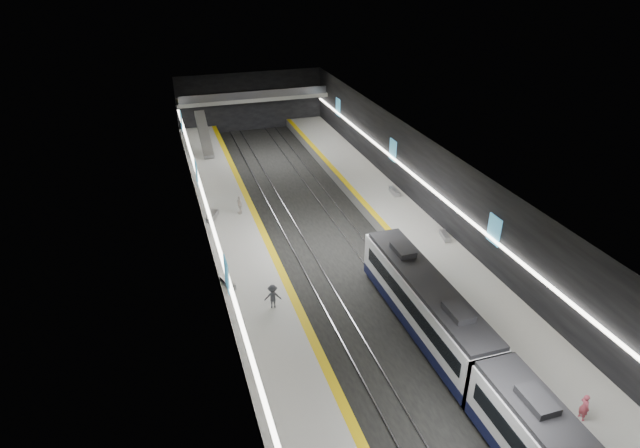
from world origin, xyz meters
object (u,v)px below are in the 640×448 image
object	(u,v)px
bench_right_near	(445,236)
escalator	(204,134)
train	(488,379)
bench_right_far	(394,191)
passenger_right_a	(584,407)
bench_left_far	(213,216)
passenger_left_b	(273,297)
bench_left_near	(228,283)
passenger_left_a	(240,205)

from	to	relation	value
bench_right_near	escalator	bearing A→B (deg)	132.45
train	escalator	xyz separation A→B (m)	(-10.00, 45.17, 0.70)
bench_right_far	passenger_right_a	size ratio (longest dim) A/B	1.16
bench_left_far	passenger_left_b	bearing A→B (deg)	-57.79
bench_right_near	passenger_left_b	world-z (taller)	passenger_left_b
escalator	passenger_right_a	bearing A→B (deg)	-73.91
escalator	passenger_right_a	size ratio (longest dim) A/B	4.87
escalator	passenger_left_b	distance (m)	33.72
escalator	passenger_left_b	world-z (taller)	escalator
bench_left_far	passenger_left_b	size ratio (longest dim) A/B	1.13
bench_left_near	bench_left_far	distance (m)	11.14
bench_right_far	passenger_left_a	xyz separation A→B (m)	(-15.55, 0.27, 0.66)
bench_right_near	passenger_left_a	bearing A→B (deg)	159.92
passenger_left_b	bench_left_near	bearing A→B (deg)	-44.81
escalator	bench_left_far	world-z (taller)	escalator
bench_left_far	passenger_left_a	bearing A→B (deg)	30.45
bench_left_near	escalator	bearing A→B (deg)	69.43
escalator	bench_left_far	distance (m)	19.07
bench_left_near	passenger_right_a	bearing A→B (deg)	-65.46
train	passenger_left_a	bearing A→B (deg)	108.83
bench_left_near	passenger_left_a	distance (m)	11.84
passenger_left_a	bench_left_far	bearing A→B (deg)	-99.69
bench_right_near	bench_right_far	world-z (taller)	bench_right_far
bench_left_far	bench_right_far	bearing A→B (deg)	23.82
bench_left_near	passenger_left_b	bearing A→B (deg)	-71.46
bench_left_near	bench_left_far	size ratio (longest dim) A/B	0.88
passenger_left_b	train	bearing A→B (deg)	139.30
bench_right_near	passenger_left_b	distance (m)	17.01
escalator	train	bearing A→B (deg)	-77.52
train	bench_right_near	size ratio (longest dim) A/B	17.39
bench_right_far	passenger_right_a	bearing A→B (deg)	-90.85
train	bench_right_far	bearing A→B (deg)	76.11
bench_left_far	train	bearing A→B (deg)	-42.39
bench_left_near	bench_right_far	world-z (taller)	bench_right_far
bench_left_far	passenger_left_a	world-z (taller)	passenger_left_a
bench_right_far	passenger_left_a	bearing A→B (deg)	-176.75
passenger_left_a	passenger_left_b	distance (m)	15.08
passenger_right_a	passenger_left_a	world-z (taller)	passenger_left_a
bench_left_near	passenger_left_a	bearing A→B (deg)	58.79
bench_left_far	bench_right_near	size ratio (longest dim) A/B	1.19
train	passenger_right_a	size ratio (longest dim) A/B	18.10
escalator	passenger_left_b	xyz separation A→B (m)	(0.58, -33.70, -1.00)
bench_left_far	passenger_left_a	size ratio (longest dim) A/B	1.14
train	bench_right_near	world-z (taller)	train
passenger_left_a	passenger_left_b	size ratio (longest dim) A/B	0.99
passenger_left_b	bench_right_near	bearing A→B (deg)	-152.46
bench_right_far	train	bearing A→B (deg)	-99.65
bench_left_near	bench_right_near	world-z (taller)	bench_left_near
bench_right_near	bench_right_far	bearing A→B (deg)	103.63
escalator	passenger_left_a	xyz separation A→B (m)	(0.95, -18.62, -1.01)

